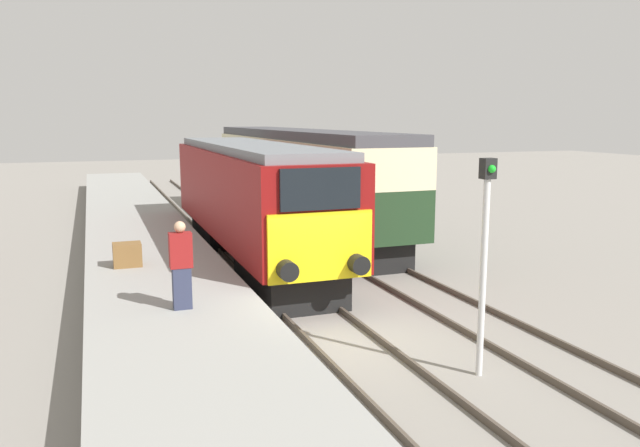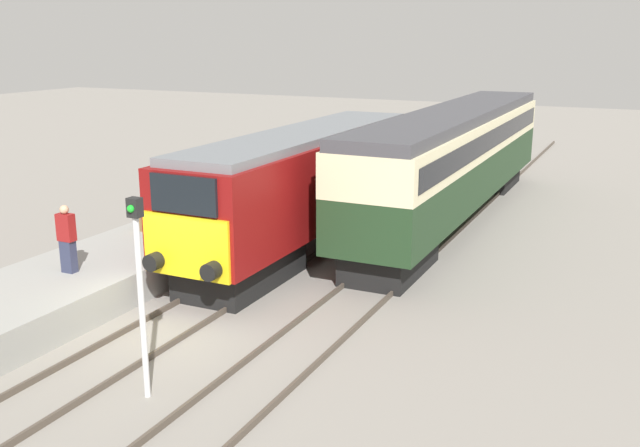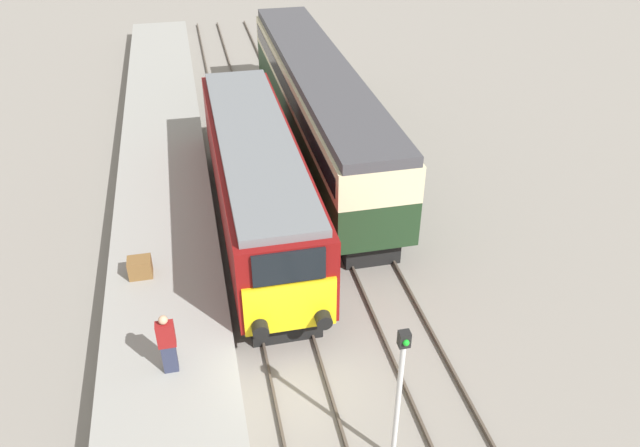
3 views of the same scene
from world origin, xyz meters
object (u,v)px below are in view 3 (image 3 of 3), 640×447
at_px(locomotive, 257,180).
at_px(signal_post, 399,388).
at_px(person_on_platform, 167,344).
at_px(luggage_crate, 140,267).
at_px(passenger_carriage, 318,100).

distance_m(locomotive, signal_post, 10.33).
bearing_deg(signal_post, person_on_platform, 147.70).
relative_size(person_on_platform, luggage_crate, 2.53).
xyz_separation_m(person_on_platform, signal_post, (4.89, -3.09, 0.58)).
height_order(signal_post, luggage_crate, signal_post).
bearing_deg(person_on_platform, luggage_crate, 101.15).
relative_size(locomotive, passenger_carriage, 0.73).
relative_size(signal_post, luggage_crate, 5.66).
xyz_separation_m(locomotive, passenger_carriage, (3.40, 5.69, 0.38)).
distance_m(passenger_carriage, person_on_platform, 14.41).
bearing_deg(passenger_carriage, person_on_platform, -117.26).
height_order(locomotive, luggage_crate, locomotive).
height_order(passenger_carriage, signal_post, passenger_carriage).
relative_size(locomotive, person_on_platform, 7.49).
xyz_separation_m(locomotive, signal_post, (1.70, -10.19, 0.22)).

